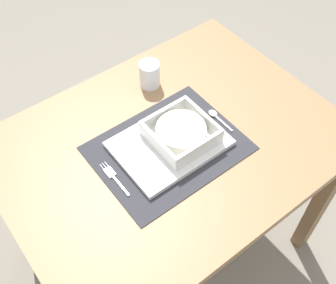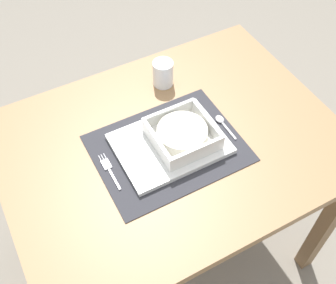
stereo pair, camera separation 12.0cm
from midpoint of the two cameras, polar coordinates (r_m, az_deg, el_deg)
name	(u,v)px [view 1 (the left image)]	position (r m, az deg, el deg)	size (l,w,h in m)	color
ground_plane	(170,244)	(1.84, -1.69, -13.84)	(6.00, 6.00, 0.00)	gray
dining_table	(170,160)	(1.31, -2.31, -2.63)	(1.00, 0.75, 0.71)	#936D47
placemat	(168,148)	(1.22, -2.80, -1.01)	(0.42, 0.33, 0.00)	#2D2D33
serving_plate	(169,143)	(1.22, -2.61, -0.38)	(0.31, 0.23, 0.02)	white
porridge_bowl	(181,133)	(1.20, -1.07, 1.11)	(0.17, 0.17, 0.05)	white
fork	(113,176)	(1.17, -10.40, -4.81)	(0.02, 0.13, 0.00)	silver
spoon	(214,115)	(1.29, 3.72, 3.56)	(0.02, 0.11, 0.01)	silver
butter_knife	(211,122)	(1.28, 3.26, 2.63)	(0.01, 0.14, 0.01)	black
bread_knife	(210,127)	(1.26, 2.99, 1.90)	(0.01, 0.14, 0.01)	#59331E
drinking_glass	(150,75)	(1.37, -5.04, 8.89)	(0.07, 0.07, 0.09)	white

